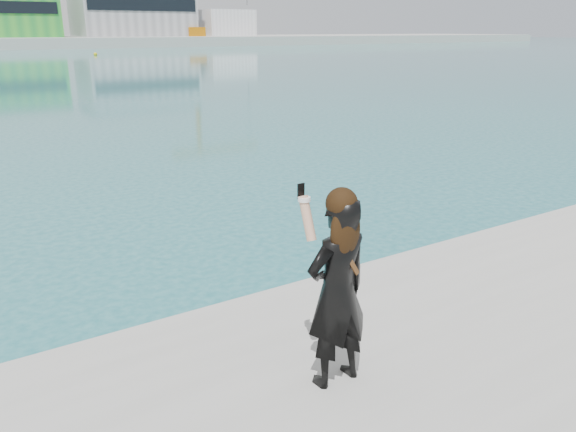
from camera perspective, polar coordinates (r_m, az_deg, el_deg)
name	(u,v)px	position (r m, az deg, el deg)	size (l,w,h in m)	color
ground	(333,394)	(5.95, 4.58, -17.61)	(500.00, 500.00, 0.00)	#17606B
warehouse_grey_right	(132,7)	(138.69, -15.52, 19.77)	(25.50, 15.35, 12.50)	gray
ancillary_shed	(225,23)	(145.16, -6.41, 18.91)	(12.00, 10.00, 6.00)	silver
flagpole_right	(56,13)	(127.32, -22.51, 18.48)	(1.28, 0.16, 8.00)	silver
buoy_near	(95,55)	(87.44, -18.97, 15.18)	(0.50, 0.50, 0.50)	#D7BF0B
woman	(337,287)	(4.33, 5.05, -7.18)	(0.58, 0.40, 1.64)	black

